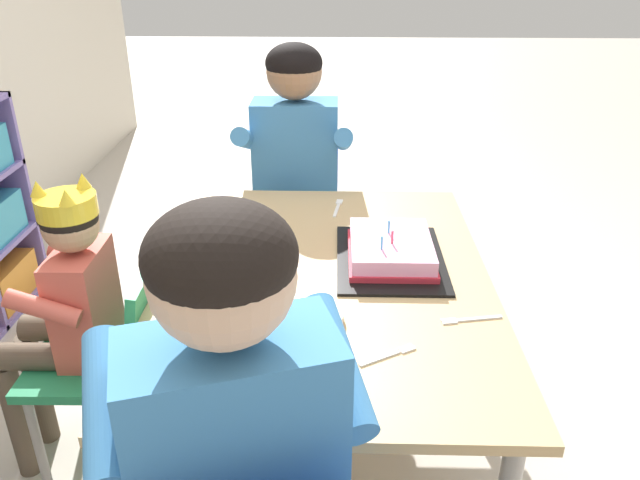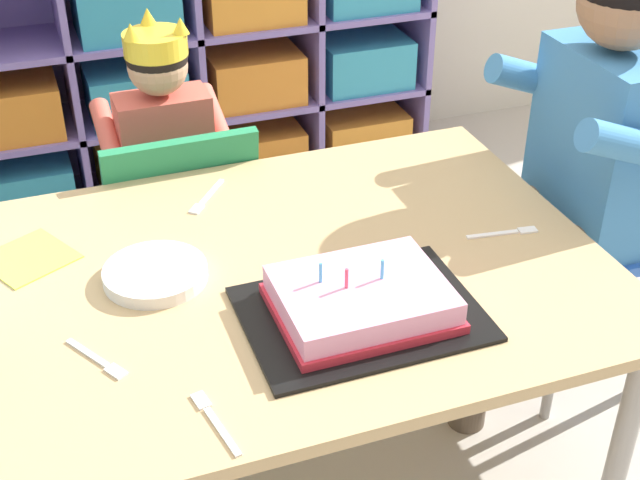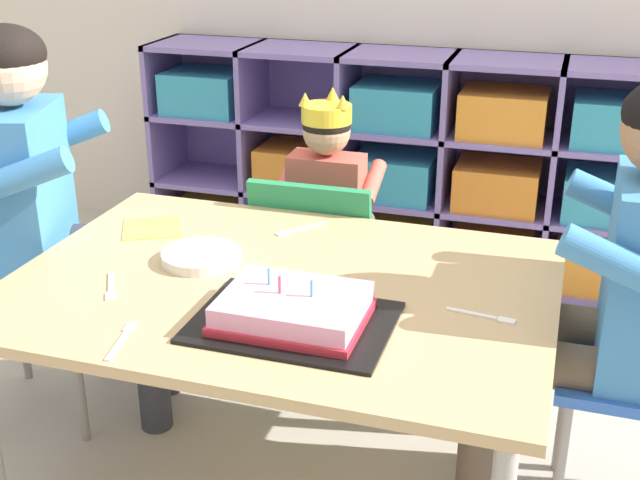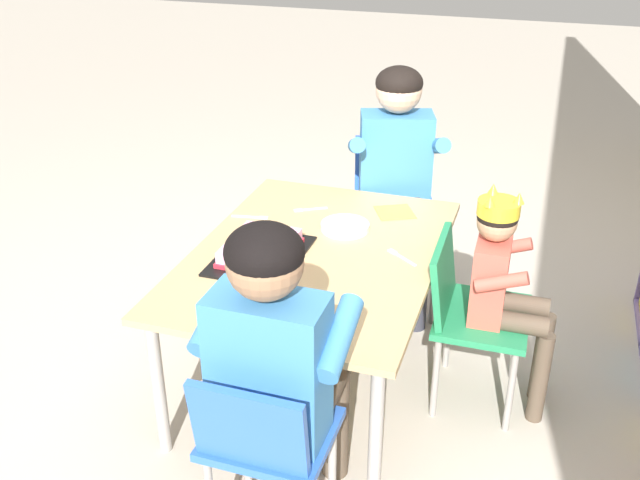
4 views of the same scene
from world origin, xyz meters
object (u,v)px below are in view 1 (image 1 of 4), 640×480
Objects in this scene: classroom_chair_guest_side at (297,206)px; fork_near_cake_tray at (391,354)px; child_with_crown at (67,299)px; guest_at_table_side at (294,160)px; birthday_cake_on_tray at (391,251)px; adult_helper_seated at (230,427)px; fork_scattered_mid_table at (338,207)px; activity_table at (325,292)px; classroom_chair_blue at (118,346)px; fork_beside_plate_stack at (468,320)px; fork_by_napkin at (209,285)px; paper_plate_stack at (304,316)px.

classroom_chair_guest_side is 1.17m from fork_near_cake_tray.
guest_at_table_side reaches higher than child_with_crown.
guest_at_table_side is at bearing 144.95° from child_with_crown.
birthday_cake_on_tray is at bearing -67.18° from classroom_chair_guest_side.
adult_helper_seated is 7.45× the size of fork_scattered_mid_table.
birthday_cake_on_tray is (0.17, -0.82, 0.06)m from child_with_crown.
activity_table is 1.89× the size of classroom_chair_blue.
birthday_cake_on_tray reaches higher than activity_table.
fork_near_cake_tray is at bearing -156.83° from activity_table.
child_with_crown is at bearing -66.49° from adult_helper_seated.
fork_beside_plate_stack and fork_scattered_mid_table have the same top height.
child_with_crown is 0.93m from guest_at_table_side.
classroom_chair_blue is 0.79m from fork_scattered_mid_table.
fork_scattered_mid_table is at bearing -3.96° from activity_table.
fork_beside_plate_stack is at bearing -62.97° from guest_at_table_side.
child_with_crown is 0.83m from fork_near_cake_tray.
activity_table is at bearing -119.17° from adult_helper_seated.
fork_near_cake_tray is at bearing -76.60° from classroom_chair_guest_side.
fork_near_cake_tray and fork_by_napkin have the same top height.
activity_table is 0.22m from paper_plate_stack.
classroom_chair_guest_side is 0.41m from fork_scattered_mid_table.
fork_scattered_mid_table is (0.65, -0.08, -0.01)m from paper_plate_stack.
adult_helper_seated is at bearing 168.44° from activity_table.
adult_helper_seated is at bearing -145.31° from fork_beside_plate_stack.
paper_plate_stack is at bearing 171.08° from fork_beside_plate_stack.
classroom_chair_blue is at bearing -50.93° from fork_near_cake_tray.
classroom_chair_blue is 4.31× the size of fork_beside_plate_stack.
adult_helper_seated reaches higher than classroom_chair_blue.
adult_helper_seated is 1.03× the size of guest_at_table_side.
fork_beside_plate_stack is 1.18× the size of fork_by_napkin.
birthday_cake_on_tray is (-0.60, -0.29, -0.05)m from guest_at_table_side.
child_with_crown is at bearing -123.95° from guest_at_table_side.
fork_near_cake_tray is 0.51m from fork_by_napkin.
birthday_cake_on_tray reaches higher than fork_beside_plate_stack.
activity_table is 9.62× the size of fork_by_napkin.
adult_helper_seated is 8.47× the size of fork_near_cake_tray.
fork_near_cake_tray is 1.02× the size of fork_by_napkin.
classroom_chair_guest_side reaches higher than paper_plate_stack.
paper_plate_stack is at bearing -63.88° from fork_near_cake_tray.
guest_at_table_side reaches higher than activity_table.
adult_helper_seated is at bearing 33.58° from classroom_chair_blue.
adult_helper_seated is at bearing 19.40° from fork_near_cake_tray.
fork_beside_plate_stack is (-0.12, -0.97, 0.03)m from child_with_crown.
paper_plate_stack is at bearing 74.37° from classroom_chair_blue.
classroom_chair_blue is 0.76m from adult_helper_seated.
classroom_chair_blue reaches higher than paper_plate_stack.
classroom_chair_blue is 5.08× the size of fork_by_napkin.
child_with_crown is 4.56× the size of paper_plate_stack.
birthday_cake_on_tray is (0.09, -0.17, 0.07)m from activity_table.
adult_helper_seated reaches higher than activity_table.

